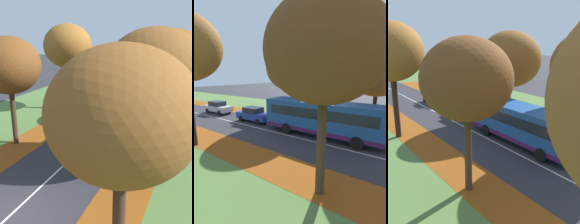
# 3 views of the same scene
# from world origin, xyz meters

# --- Properties ---
(leaf_litter_left) EXTENTS (2.80, 60.00, 0.00)m
(leaf_litter_left) POSITION_xyz_m (-4.60, 14.00, 0.01)
(leaf_litter_left) COLOR #8C4714
(leaf_litter_left) RESTS_ON grass_verge_left
(grass_verge_right) EXTENTS (12.00, 90.00, 0.01)m
(grass_verge_right) POSITION_xyz_m (9.20, 20.00, 0.00)
(grass_verge_right) COLOR #517538
(grass_verge_right) RESTS_ON ground
(leaf_litter_right) EXTENTS (2.80, 60.00, 0.00)m
(leaf_litter_right) POSITION_xyz_m (4.60, 14.00, 0.01)
(leaf_litter_right) COLOR #8C4714
(leaf_litter_right) RESTS_ON grass_verge_right
(road_centre_line) EXTENTS (0.12, 80.00, 0.01)m
(road_centre_line) POSITION_xyz_m (0.00, 20.00, 0.00)
(road_centre_line) COLOR silver
(road_centre_line) RESTS_ON ground
(tree_left_near) EXTENTS (4.67, 4.67, 8.23)m
(tree_left_near) POSITION_xyz_m (-5.26, 7.47, 6.09)
(tree_left_near) COLOR #422D1E
(tree_left_near) RESTS_ON ground
(tree_right_near) EXTENTS (6.11, 6.11, 8.80)m
(tree_right_near) POSITION_xyz_m (5.31, 7.29, 6.04)
(tree_right_near) COLOR black
(tree_right_near) RESTS_ON ground
(tree_right_mid) EXTENTS (6.12, 6.12, 8.76)m
(tree_right_mid) POSITION_xyz_m (5.36, 16.29, 5.99)
(tree_right_mid) COLOR #422D1E
(tree_right_mid) RESTS_ON ground
(bus) EXTENTS (2.78, 10.44, 2.98)m
(bus) POSITION_xyz_m (1.62, 10.61, 1.70)
(bus) COLOR #1E5199
(bus) RESTS_ON ground
(car_blue_lead) EXTENTS (1.87, 4.24, 1.62)m
(car_blue_lead) POSITION_xyz_m (1.56, 18.96, 0.81)
(car_blue_lead) COLOR #233D9E
(car_blue_lead) RESTS_ON ground
(car_silver_following) EXTENTS (1.93, 4.28, 1.62)m
(car_silver_following) POSITION_xyz_m (1.77, 26.29, 0.81)
(car_silver_following) COLOR #B7BABF
(car_silver_following) RESTS_ON ground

